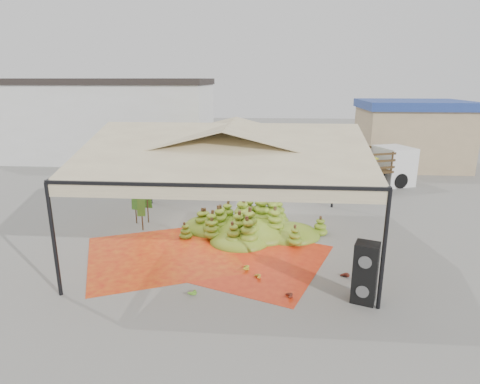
# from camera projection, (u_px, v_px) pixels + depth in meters

# --- Properties ---
(ground) EXTENTS (90.00, 90.00, 0.00)m
(ground) POSITION_uv_depth(u_px,v_px,m) (231.00, 240.00, 13.87)
(ground) COLOR slate
(ground) RESTS_ON ground
(canopy_tent) EXTENTS (8.10, 8.10, 4.00)m
(canopy_tent) POSITION_uv_depth(u_px,v_px,m) (230.00, 145.00, 12.97)
(canopy_tent) COLOR black
(canopy_tent) RESTS_ON ground
(building_white) EXTENTS (14.30, 6.30, 5.40)m
(building_white) POSITION_uv_depth(u_px,v_px,m) (106.00, 119.00, 27.33)
(building_white) COLOR silver
(building_white) RESTS_ON ground
(building_tan) EXTENTS (6.30, 5.30, 4.10)m
(building_tan) POSITION_uv_depth(u_px,v_px,m) (411.00, 134.00, 25.01)
(building_tan) COLOR tan
(building_tan) RESTS_ON ground
(tarp_left) EXTENTS (5.71, 5.60, 0.01)m
(tarp_left) POSITION_uv_depth(u_px,v_px,m) (162.00, 254.00, 12.73)
(tarp_left) COLOR #D46414
(tarp_left) RESTS_ON ground
(tarp_right) EXTENTS (5.20, 5.32, 0.01)m
(tarp_right) POSITION_uv_depth(u_px,v_px,m) (253.00, 260.00, 12.30)
(tarp_right) COLOR red
(tarp_right) RESTS_ON ground
(banana_heap) EXTENTS (5.47, 4.59, 1.12)m
(banana_heap) POSITION_uv_depth(u_px,v_px,m) (253.00, 218.00, 14.41)
(banana_heap) COLOR #5D811A
(banana_heap) RESTS_ON ground
(hand_yellow_a) EXTENTS (0.45, 0.37, 0.21)m
(hand_yellow_a) POSITION_uv_depth(u_px,v_px,m) (243.00, 267.00, 11.65)
(hand_yellow_a) COLOR gold
(hand_yellow_a) RESTS_ON ground
(hand_yellow_b) EXTENTS (0.47, 0.43, 0.18)m
(hand_yellow_b) POSITION_uv_depth(u_px,v_px,m) (255.00, 276.00, 11.14)
(hand_yellow_b) COLOR gold
(hand_yellow_b) RESTS_ON ground
(hand_red_a) EXTENTS (0.45, 0.40, 0.18)m
(hand_red_a) POSITION_uv_depth(u_px,v_px,m) (287.00, 295.00, 10.16)
(hand_red_a) COLOR maroon
(hand_red_a) RESTS_ON ground
(hand_red_b) EXTENTS (0.50, 0.49, 0.18)m
(hand_red_b) POSITION_uv_depth(u_px,v_px,m) (344.00, 275.00, 11.18)
(hand_red_b) COLOR #532013
(hand_red_b) RESTS_ON ground
(hand_green) EXTENTS (0.50, 0.46, 0.18)m
(hand_green) POSITION_uv_depth(u_px,v_px,m) (190.00, 291.00, 10.35)
(hand_green) COLOR #3E7F1A
(hand_green) RESTS_ON ground
(hanging_bunches) EXTENTS (1.74, 0.24, 0.20)m
(hanging_bunches) POSITION_uv_depth(u_px,v_px,m) (271.00, 164.00, 13.42)
(hanging_bunches) COLOR #5D811A
(hanging_bunches) RESTS_ON ground
(speaker_stack) EXTENTS (0.70, 0.66, 1.56)m
(speaker_stack) POSITION_uv_depth(u_px,v_px,m) (365.00, 273.00, 9.83)
(speaker_stack) COLOR black
(speaker_stack) RESTS_ON ground
(banana_leaves) EXTENTS (0.96, 1.36, 3.70)m
(banana_leaves) POSITION_uv_depth(u_px,v_px,m) (140.00, 226.00, 15.21)
(banana_leaves) COLOR #316C1D
(banana_leaves) RESTS_ON ground
(vendor) EXTENTS (0.76, 0.55, 1.91)m
(vendor) POSITION_uv_depth(u_px,v_px,m) (276.00, 176.00, 18.96)
(vendor) COLOR gray
(vendor) RESTS_ON ground
(truck_left) EXTENTS (6.34, 3.53, 2.06)m
(truck_left) POSITION_uv_depth(u_px,v_px,m) (212.00, 154.00, 22.74)
(truck_left) COLOR #4F311A
(truck_left) RESTS_ON ground
(truck_right) EXTENTS (6.05, 3.89, 1.97)m
(truck_right) POSITION_uv_depth(u_px,v_px,m) (363.00, 163.00, 20.44)
(truck_right) COLOR #463117
(truck_right) RESTS_ON ground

